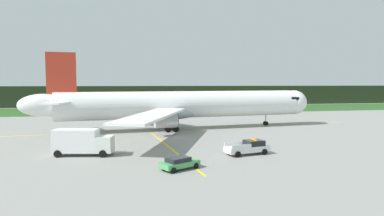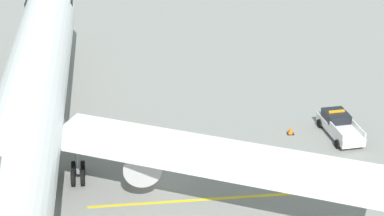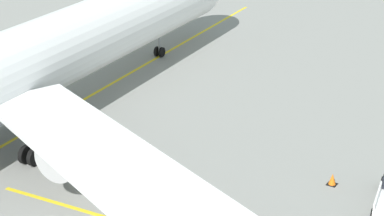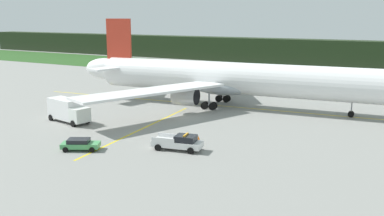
{
  "view_description": "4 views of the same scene",
  "coord_description": "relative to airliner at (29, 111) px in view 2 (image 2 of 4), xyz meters",
  "views": [
    {
      "loc": [
        -7.89,
        -54.54,
        9.09
      ],
      "look_at": [
        5.36,
        11.48,
        4.0
      ],
      "focal_mm": 30.99,
      "sensor_mm": 36.0,
      "label": 1
    },
    {
      "loc": [
        -44.66,
        -1.71,
        27.1
      ],
      "look_at": [
        2.94,
        -2.56,
        4.74
      ],
      "focal_mm": 64.84,
      "sensor_mm": 36.0,
      "label": 2
    },
    {
      "loc": [
        -27.39,
        -24.04,
        20.33
      ],
      "look_at": [
        5.56,
        -2.42,
        3.74
      ],
      "focal_mm": 64.87,
      "sensor_mm": 36.0,
      "label": 3
    },
    {
      "loc": [
        31.66,
        -55.28,
        14.9
      ],
      "look_at": [
        3.14,
        -4.56,
        2.48
      ],
      "focal_mm": 40.29,
      "sensor_mm": 36.0,
      "label": 4
    }
  ],
  "objects": [
    {
      "name": "taxiway_centerline_spur",
      "position": [
        -4.56,
        -19.12,
        -4.71
      ],
      "size": [
        3.27,
        28.72,
        0.01
      ],
      "primitive_type": "cube",
      "rotation": [
        0.0,
        0.0,
        1.67
      ],
      "color": "yellow",
      "rests_on": "ground"
    },
    {
      "name": "airliner",
      "position": [
        0.0,
        0.0,
        0.0
      ],
      "size": [
        57.94,
        49.71,
        14.5
      ],
      "color": "white",
      "rests_on": "ground"
    },
    {
      "name": "taxiway_centerline_main",
      "position": [
        0.69,
        0.07,
        -4.71
      ],
      "size": [
        76.49,
        8.21,
        0.01
      ],
      "primitive_type": "cube",
      "rotation": [
        0.0,
        0.0,
        0.1
      ],
      "color": "yellow",
      "rests_on": "ground"
    },
    {
      "name": "ground",
      "position": [
        -2.73,
        -9.71,
        -4.71
      ],
      "size": [
        320.0,
        320.0,
        0.0
      ],
      "primitive_type": "plane",
      "color": "gray"
    },
    {
      "name": "apron_cone",
      "position": [
        4.97,
        -20.76,
        -4.36
      ],
      "size": [
        0.58,
        0.58,
        0.73
      ],
      "color": "black",
      "rests_on": "ground"
    },
    {
      "name": "ops_pickup_truck",
      "position": [
        4.67,
        -24.81,
        -3.81
      ],
      "size": [
        6.0,
        3.17,
        1.94
      ],
      "color": "silver",
      "rests_on": "ground"
    }
  ]
}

